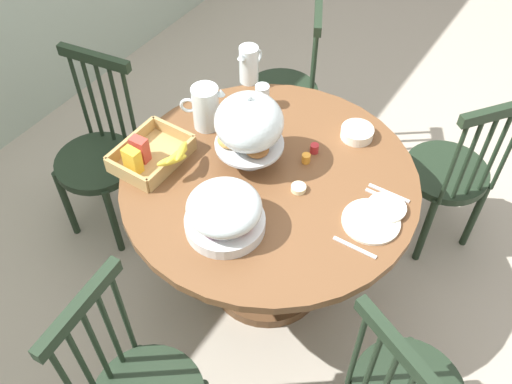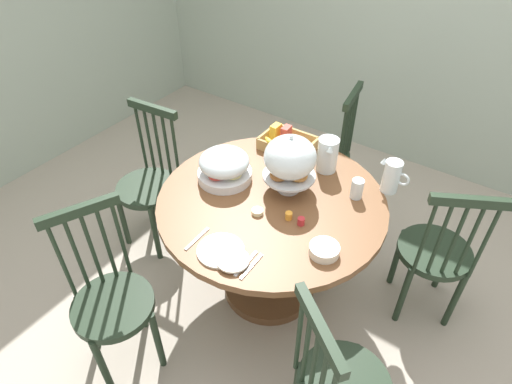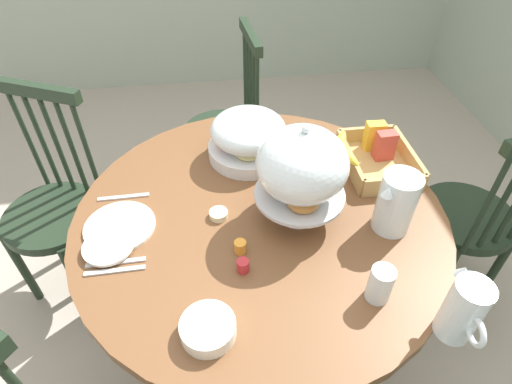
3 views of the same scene
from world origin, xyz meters
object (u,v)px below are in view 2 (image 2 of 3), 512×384
pastry_stand_with_dome (290,159)px  cereal_bowl (324,250)px  drinking_glass (357,189)px  windsor_chair_facing_door (112,302)px  china_plate_small (233,260)px  fruit_platter_covered (224,166)px  milk_pitcher (391,178)px  windsor_chair_by_cabinet (150,186)px  orange_juice_pitcher (327,156)px  butter_dish (257,211)px  china_plate_large (221,250)px  windsor_chair_host_seat (435,254)px  cereal_basket (285,142)px  dining_table (271,228)px  windsor_chair_near_window (325,156)px

pastry_stand_with_dome → cereal_bowl: 0.51m
pastry_stand_with_dome → drinking_glass: (0.33, 0.15, -0.14)m
windsor_chair_facing_door → drinking_glass: size_ratio=8.86×
china_plate_small → fruit_platter_covered: bearing=130.9°
milk_pitcher → windsor_chair_by_cabinet: bearing=-161.3°
orange_juice_pitcher → butter_dish: size_ratio=3.34×
windsor_chair_by_cabinet → china_plate_large: bearing=-23.4°
windsor_chair_host_seat → cereal_basket: (-1.01, 0.05, 0.33)m
cereal_basket → cereal_bowl: (0.60, -0.63, -0.02)m
china_plate_large → cereal_bowl: cereal_bowl is taller
windsor_chair_facing_door → cereal_bowl: windsor_chair_facing_door is taller
windsor_chair_facing_door → windsor_chair_host_seat: size_ratio=1.00×
orange_juice_pitcher → drinking_glass: 0.28m
windsor_chair_host_seat → drinking_glass: (-0.46, -0.13, 0.34)m
windsor_chair_host_seat → cereal_basket: 1.06m
dining_table → orange_juice_pitcher: 0.51m
windsor_chair_near_window → pastry_stand_with_dome: (0.15, -0.78, 0.49)m
fruit_platter_covered → china_plate_small: bearing=-49.1°
china_plate_small → cereal_bowl: 0.42m
dining_table → windsor_chair_host_seat: windsor_chair_host_seat is taller
cereal_bowl → fruit_platter_covered: bearing=165.3°
pastry_stand_with_dome → drinking_glass: 0.39m
butter_dish → china_plate_small: bearing=-74.1°
windsor_chair_by_cabinet → fruit_platter_covered: size_ratio=3.25×
windsor_chair_by_cabinet → milk_pitcher: windsor_chair_by_cabinet is taller
orange_juice_pitcher → windsor_chair_near_window: bearing=115.0°
windsor_chair_facing_door → orange_juice_pitcher: bearing=66.9°
cereal_basket → drinking_glass: cereal_basket is taller
windsor_chair_by_cabinet → windsor_chair_facing_door: (0.50, -0.76, 0.00)m
windsor_chair_host_seat → china_plate_small: 1.16m
milk_pitcher → cereal_basket: 0.68m
windsor_chair_facing_door → windsor_chair_host_seat: 1.71m
china_plate_large → butter_dish: 0.31m
dining_table → windsor_chair_facing_door: size_ratio=1.24×
windsor_chair_host_seat → cereal_bowl: size_ratio=6.96×
cereal_bowl → windsor_chair_near_window: bearing=115.9°
orange_juice_pitcher → cereal_basket: (-0.31, 0.05, -0.05)m
fruit_platter_covered → butter_dish: (0.31, -0.13, -0.07)m
pastry_stand_with_dome → windsor_chair_host_seat: bearing=19.8°
pastry_stand_with_dome → drinking_glass: pastry_stand_with_dome is taller
windsor_chair_near_window → cereal_basket: bearing=-99.3°
dining_table → cereal_basket: 0.55m
milk_pitcher → cereal_bowl: milk_pitcher is taller
fruit_platter_covered → orange_juice_pitcher: bearing=43.2°
windsor_chair_near_window → dining_table: bearing=-82.2°
orange_juice_pitcher → windsor_chair_by_cabinet: bearing=-156.3°
windsor_chair_by_cabinet → china_plate_small: bearing=-22.6°
windsor_chair_by_cabinet → fruit_platter_covered: (0.59, 0.05, 0.37)m
windsor_chair_by_cabinet → cereal_bowl: size_ratio=6.96×
butter_dish → windsor_chair_by_cabinet: bearing=174.7°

